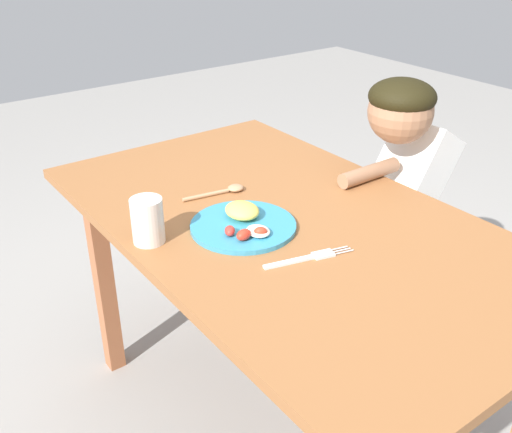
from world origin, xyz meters
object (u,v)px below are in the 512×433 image
at_px(spoon, 225,190).
at_px(drinking_cup, 148,221).
at_px(plate, 244,223).
at_px(person, 407,209).
at_px(fork, 307,258).

relative_size(spoon, drinking_cup, 1.64).
distance_m(plate, person, 0.66).
xyz_separation_m(plate, drinking_cup, (-0.08, -0.21, 0.04)).
bearing_deg(person, drinking_cup, 86.15).
height_order(fork, spoon, spoon).
bearing_deg(person, spoon, 73.31).
relative_size(plate, person, 0.26).
bearing_deg(person, fork, 109.80).
height_order(plate, person, person).
xyz_separation_m(plate, spoon, (-0.19, 0.07, -0.01)).
distance_m(fork, spoon, 0.39).
relative_size(plate, drinking_cup, 2.37).
bearing_deg(spoon, person, -7.22).
bearing_deg(plate, person, 91.79).
bearing_deg(fork, drinking_cup, 145.42).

